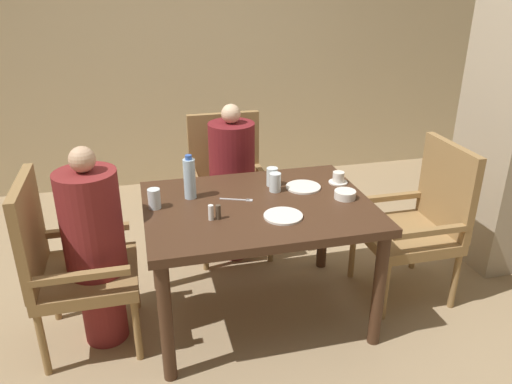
# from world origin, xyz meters

# --- Properties ---
(ground_plane) EXTENTS (16.00, 16.00, 0.00)m
(ground_plane) POSITION_xyz_m (0.00, 0.00, 0.00)
(ground_plane) COLOR #9E8460
(wall_back) EXTENTS (8.00, 0.06, 2.80)m
(wall_back) POSITION_xyz_m (0.00, 2.32, 1.40)
(wall_back) COLOR #C6B289
(wall_back) RESTS_ON ground_plane
(dining_table) EXTENTS (1.27, 0.96, 0.75)m
(dining_table) POSITION_xyz_m (0.00, 0.00, 0.65)
(dining_table) COLOR #422819
(dining_table) RESTS_ON ground_plane
(chair_left_side) EXTENTS (0.54, 0.54, 1.00)m
(chair_left_side) POSITION_xyz_m (-1.05, 0.00, 0.53)
(chair_left_side) COLOR olive
(chair_left_side) RESTS_ON ground_plane
(diner_in_left_chair) EXTENTS (0.32, 0.32, 1.16)m
(diner_in_left_chair) POSITION_xyz_m (-0.90, 0.00, 0.59)
(diner_in_left_chair) COLOR maroon
(diner_in_left_chair) RESTS_ON ground_plane
(chair_far_side) EXTENTS (0.54, 0.54, 1.00)m
(chair_far_side) POSITION_xyz_m (0.00, 0.90, 0.53)
(chair_far_side) COLOR olive
(chair_far_side) RESTS_ON ground_plane
(diner_in_far_chair) EXTENTS (0.32, 0.32, 1.14)m
(diner_in_far_chair) POSITION_xyz_m (-0.00, 0.75, 0.59)
(diner_in_far_chair) COLOR maroon
(diner_in_far_chair) RESTS_ON ground_plane
(chair_right_side) EXTENTS (0.54, 0.54, 1.00)m
(chair_right_side) POSITION_xyz_m (1.05, 0.00, 0.53)
(chair_right_side) COLOR olive
(chair_right_side) RESTS_ON ground_plane
(plate_main_left) EXTENTS (0.21, 0.21, 0.01)m
(plate_main_left) POSITION_xyz_m (0.32, 0.15, 0.75)
(plate_main_left) COLOR white
(plate_main_left) RESTS_ON dining_table
(plate_main_right) EXTENTS (0.21, 0.21, 0.01)m
(plate_main_right) POSITION_xyz_m (0.09, -0.20, 0.75)
(plate_main_right) COLOR white
(plate_main_right) RESTS_ON dining_table
(teacup_with_saucer) EXTENTS (0.12, 0.12, 0.07)m
(teacup_with_saucer) POSITION_xyz_m (0.55, 0.17, 0.78)
(teacup_with_saucer) COLOR white
(teacup_with_saucer) RESTS_ON dining_table
(bowl_small) EXTENTS (0.12, 0.12, 0.05)m
(bowl_small) POSITION_xyz_m (0.50, -0.05, 0.77)
(bowl_small) COLOR white
(bowl_small) RESTS_ON dining_table
(water_bottle) EXTENTS (0.07, 0.07, 0.26)m
(water_bottle) POSITION_xyz_m (-0.36, 0.17, 0.87)
(water_bottle) COLOR silver
(water_bottle) RESTS_ON dining_table
(glass_tall_near) EXTENTS (0.07, 0.07, 0.11)m
(glass_tall_near) POSITION_xyz_m (0.15, 0.23, 0.80)
(glass_tall_near) COLOR silver
(glass_tall_near) RESTS_ON dining_table
(glass_tall_mid) EXTENTS (0.07, 0.07, 0.11)m
(glass_tall_mid) POSITION_xyz_m (-0.57, 0.08, 0.80)
(glass_tall_mid) COLOR silver
(glass_tall_mid) RESTS_ON dining_table
(glass_tall_far) EXTENTS (0.07, 0.07, 0.11)m
(glass_tall_far) POSITION_xyz_m (0.14, 0.15, 0.80)
(glass_tall_far) COLOR silver
(glass_tall_far) RESTS_ON dining_table
(salt_shaker) EXTENTS (0.03, 0.03, 0.08)m
(salt_shaker) POSITION_xyz_m (-0.29, -0.14, 0.79)
(salt_shaker) COLOR white
(salt_shaker) RESTS_ON dining_table
(pepper_shaker) EXTENTS (0.03, 0.03, 0.08)m
(pepper_shaker) POSITION_xyz_m (-0.25, -0.14, 0.79)
(pepper_shaker) COLOR #4C3D2D
(pepper_shaker) RESTS_ON dining_table
(fork_beside_plate) EXTENTS (0.18, 0.09, 0.00)m
(fork_beside_plate) POSITION_xyz_m (-0.09, 0.07, 0.75)
(fork_beside_plate) COLOR silver
(fork_beside_plate) RESTS_ON dining_table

